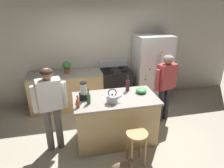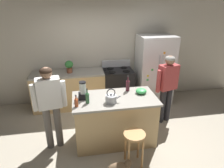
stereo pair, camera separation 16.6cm
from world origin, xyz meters
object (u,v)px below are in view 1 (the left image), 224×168
bottle_olive_oil (89,98)px  kitchen_island (115,119)px  person_by_sink_right (166,82)px  potted_plant (67,66)px  bottle_wine (128,85)px  stove_range (116,86)px  cat (123,167)px  blender_appliance (84,92)px  refrigerator (151,69)px  tea_kettle (112,99)px  bottle_cooking_sauce (78,103)px  mixing_bowl (141,90)px  bar_stool (137,140)px  person_by_island_left (50,103)px

bottle_olive_oil → kitchen_island: bearing=13.3°
person_by_sink_right → kitchen_island: bearing=-159.0°
potted_plant → bottle_wine: size_ratio=0.95×
stove_range → cat: (-0.45, -2.38, -0.38)m
stove_range → blender_appliance: blender_appliance is taller
refrigerator → blender_appliance: size_ratio=5.46×
potted_plant → tea_kettle: bearing=-66.4°
kitchen_island → refrigerator: refrigerator is taller
stove_range → tea_kettle: 1.84m
potted_plant → bottle_cooking_sauce: bearing=-85.1°
blender_appliance → mixing_bowl: bearing=1.3°
refrigerator → bar_stool: refrigerator is taller
kitchen_island → potted_plant: 1.88m
refrigerator → cat: (-1.42, -2.36, -0.79)m
kitchen_island → person_by_island_left: size_ratio=0.97×
person_by_island_left → bar_stool: person_by_island_left is taller
stove_range → cat: bearing=-100.7°
blender_appliance → bottle_olive_oil: 0.21m
refrigerator → blender_appliance: refrigerator is taller
potted_plant → bottle_olive_oil: bearing=-78.4°
stove_range → bottle_cooking_sauce: (-1.07, -1.74, 0.54)m
potted_plant → bottle_cooking_sauce: (0.15, -1.76, -0.09)m
kitchen_island → stove_range: stove_range is taller
potted_plant → mixing_bowl: size_ratio=1.43×
tea_kettle → blender_appliance: bearing=152.7°
refrigerator → bar_stool: bearing=-117.6°
kitchen_island → person_by_sink_right: size_ratio=1.00×
bottle_cooking_sauce → mixing_bowl: 1.28m
kitchen_island → person_by_island_left: bearing=179.5°
stove_range → potted_plant: (-1.22, 0.03, 0.63)m
bottle_olive_oil → tea_kettle: bearing=-7.1°
cat → tea_kettle: 1.14m
person_by_sink_right → bottle_wine: bearing=-166.6°
blender_appliance → bottle_cooking_sauce: (-0.13, -0.29, -0.06)m
stove_range → bar_stool: stove_range is taller
cat → potted_plant: bearing=107.8°
bottle_olive_oil → tea_kettle: bottle_olive_oil is taller
bottle_wine → bottle_cooking_sauce: 1.11m
bar_stool → bottle_olive_oil: bottle_olive_oil is taller
person_by_sink_right → bottle_wine: (-0.94, -0.22, 0.12)m
cat → bottle_cooking_sauce: (-0.62, 0.65, 0.91)m
refrigerator → stove_range: 1.06m
bar_stool → refrigerator: bearing=62.4°
kitchen_island → cat: size_ratio=3.00×
kitchen_island → potted_plant: bearing=118.8°
bar_stool → bottle_olive_oil: (-0.71, 0.57, 0.56)m
stove_range → potted_plant: 1.38m
bottle_cooking_sauce → mixing_bowl: size_ratio=1.03×
refrigerator → person_by_sink_right: bearing=-95.2°
bar_stool → tea_kettle: size_ratio=2.26×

